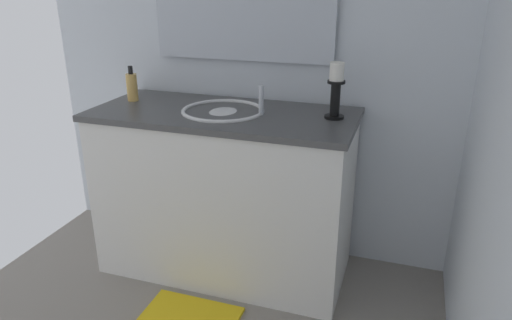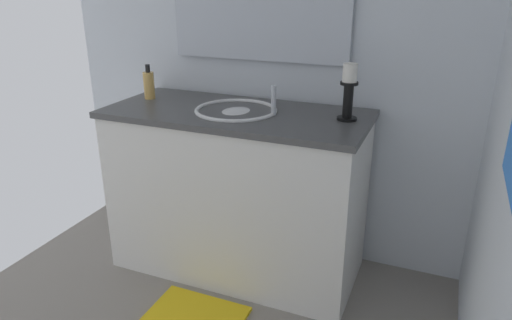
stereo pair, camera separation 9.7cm
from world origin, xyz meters
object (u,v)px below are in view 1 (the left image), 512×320
(vanity_cabinet, at_px, (226,193))
(soap_bottle, at_px, (132,86))
(sink_basin, at_px, (224,119))
(candle_holder_tall, at_px, (336,89))

(vanity_cabinet, distance_m, soap_bottle, 0.73)
(sink_basin, height_order, soap_bottle, soap_bottle)
(sink_basin, distance_m, candle_holder_tall, 0.55)
(candle_holder_tall, xyz_separation_m, soap_bottle, (0.01, -1.05, -0.06))
(vanity_cabinet, relative_size, sink_basin, 3.19)
(vanity_cabinet, bearing_deg, soap_bottle, -95.28)
(candle_holder_tall, distance_m, soap_bottle, 1.05)
(soap_bottle, bearing_deg, candle_holder_tall, 90.35)
(soap_bottle, bearing_deg, sink_basin, 84.73)
(vanity_cabinet, distance_m, sink_basin, 0.39)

